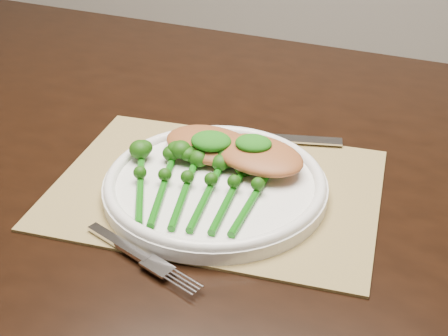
% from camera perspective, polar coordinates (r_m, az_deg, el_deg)
% --- Properties ---
extents(dining_table, '(1.70, 1.10, 0.75)m').
position_cam_1_polar(dining_table, '(1.17, 0.37, -13.76)').
color(dining_table, black).
rests_on(dining_table, ground).
extents(placemat, '(0.43, 0.32, 0.00)m').
position_cam_1_polar(placemat, '(0.83, -0.69, -1.84)').
color(placemat, '#947F4B').
rests_on(placemat, dining_table).
extents(dinner_plate, '(0.29, 0.29, 0.03)m').
position_cam_1_polar(dinner_plate, '(0.81, -0.81, -1.47)').
color(dinner_plate, white).
rests_on(dinner_plate, placemat).
extents(knife, '(0.23, 0.05, 0.01)m').
position_cam_1_polar(knife, '(0.94, 2.32, 2.88)').
color(knife, silver).
rests_on(knife, placemat).
extents(fork, '(0.17, 0.09, 0.01)m').
position_cam_1_polar(fork, '(0.71, -6.92, -8.44)').
color(fork, silver).
rests_on(fork, placemat).
extents(chicken_fillet_left, '(0.16, 0.13, 0.03)m').
position_cam_1_polar(chicken_fillet_left, '(0.87, -1.25, 2.15)').
color(chicken_fillet_left, '#A25C2F').
rests_on(chicken_fillet_left, dinner_plate).
extents(chicken_fillet_right, '(0.16, 0.14, 0.03)m').
position_cam_1_polar(chicken_fillet_right, '(0.83, 3.16, 1.22)').
color(chicken_fillet_right, '#A25C2F').
rests_on(chicken_fillet_right, dinner_plate).
extents(pesto_dollop_left, '(0.06, 0.05, 0.02)m').
position_cam_1_polar(pesto_dollop_left, '(0.84, -1.19, 2.48)').
color(pesto_dollop_left, '#0E4F0B').
rests_on(pesto_dollop_left, chicken_fillet_left).
extents(pesto_dollop_right, '(0.05, 0.04, 0.02)m').
position_cam_1_polar(pesto_dollop_right, '(0.83, 2.71, 2.26)').
color(pesto_dollop_right, '#0E4F0B').
rests_on(pesto_dollop_right, chicken_fillet_right).
extents(broccolini_bundle, '(0.18, 0.20, 0.04)m').
position_cam_1_polar(broccolini_bundle, '(0.78, -2.65, -2.41)').
color(broccolini_bundle, '#0E580B').
rests_on(broccolini_bundle, dinner_plate).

